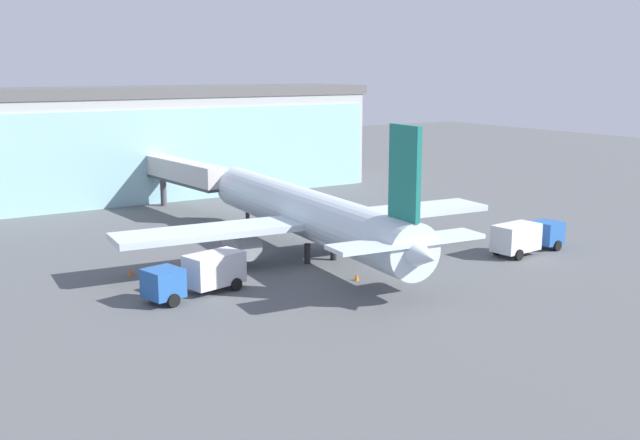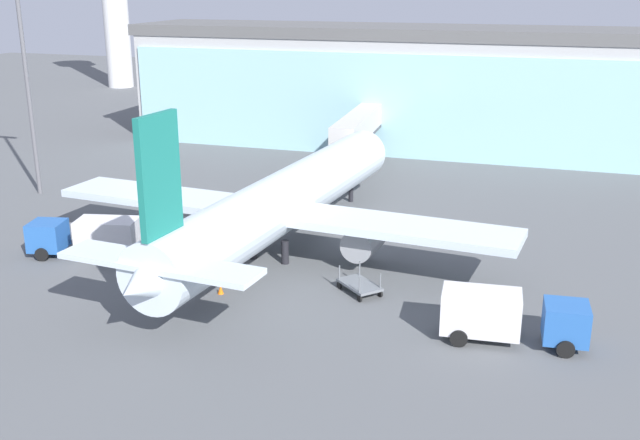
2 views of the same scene
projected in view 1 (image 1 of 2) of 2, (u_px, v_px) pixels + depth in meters
The scene contains 9 objects.
ground at pixel (324, 271), 57.21m from camera, with size 240.00×240.00×0.00m, color #545659.
terminal_building at pixel (142, 142), 90.21m from camera, with size 58.36×14.15×13.07m.
jet_bridge at pixel (184, 174), 79.48m from camera, with size 3.41×14.71×5.60m.
airplane at pixel (309, 215), 60.97m from camera, with size 32.42×35.03×11.68m.
catering_truck at pixel (198, 274), 50.96m from camera, with size 7.61×3.87×2.65m.
fuel_truck at pixel (526, 236), 62.37m from camera, with size 7.49×3.12×2.65m.
baggage_cart at pixel (415, 252), 60.94m from camera, with size 3.16×3.05×1.50m.
safety_cone_nose at pixel (357, 277), 54.61m from camera, with size 0.36×0.36×0.55m, color orange.
safety_cone_wingtip at pixel (130, 271), 56.05m from camera, with size 0.36×0.36×0.55m, color orange.
Camera 1 is at (-29.52, -46.76, 15.17)m, focal length 42.00 mm.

